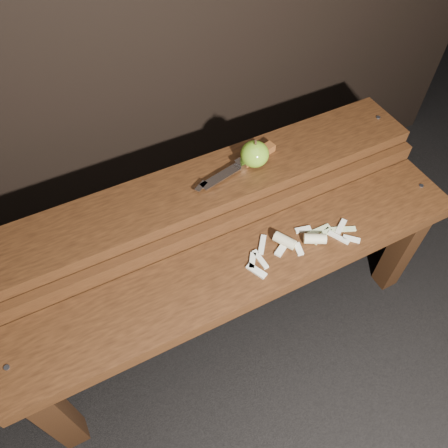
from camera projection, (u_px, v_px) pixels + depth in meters
name	position (u px, v px, depth m)	size (l,w,h in m)	color
ground	(232.00, 322.00, 1.42)	(60.00, 60.00, 0.00)	black
bench_front_tier	(246.00, 281.00, 1.10)	(1.20, 0.20, 0.42)	black
bench_rear_tier	(206.00, 205.00, 1.18)	(1.20, 0.21, 0.50)	black
apple	(255.00, 154.00, 1.13)	(0.07, 0.07, 0.08)	#6D9C20
knife	(249.00, 160.00, 1.15)	(0.26, 0.08, 0.02)	brown
apple_scraps	(300.00, 241.00, 1.09)	(0.31, 0.13, 0.03)	beige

